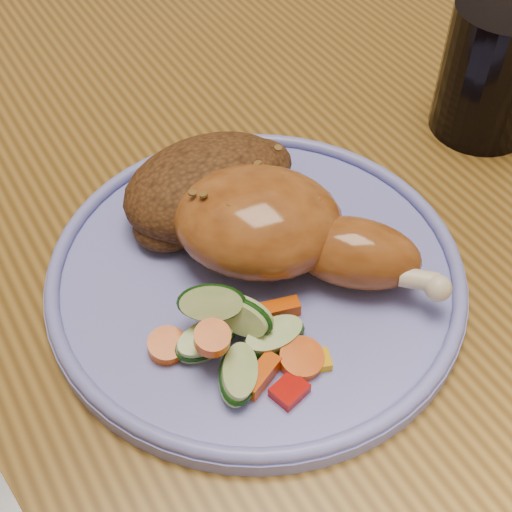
% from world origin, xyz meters
% --- Properties ---
extents(ground, '(4.00, 4.00, 0.00)m').
position_xyz_m(ground, '(0.00, 0.00, 0.00)').
color(ground, '#53391C').
rests_on(ground, ground).
extents(dining_table, '(0.90, 1.40, 0.75)m').
position_xyz_m(dining_table, '(0.00, 0.00, 0.67)').
color(dining_table, brown).
rests_on(dining_table, ground).
extents(chair_far, '(0.42, 0.42, 0.91)m').
position_xyz_m(chair_far, '(0.00, 0.63, 0.49)').
color(chair_far, '#4C2D16').
rests_on(chair_far, ground).
extents(plate, '(0.29, 0.29, 0.01)m').
position_xyz_m(plate, '(-0.08, -0.15, 0.76)').
color(plate, '#6D72C7').
rests_on(plate, dining_table).
extents(plate_rim, '(0.29, 0.29, 0.01)m').
position_xyz_m(plate_rim, '(-0.08, -0.15, 0.77)').
color(plate_rim, '#6D72C7').
rests_on(plate_rim, plate).
extents(chicken_leg, '(0.17, 0.19, 0.06)m').
position_xyz_m(chicken_leg, '(-0.06, -0.15, 0.79)').
color(chicken_leg, brown).
rests_on(chicken_leg, plate).
extents(rice_pilaf, '(0.14, 0.09, 0.06)m').
position_xyz_m(rice_pilaf, '(-0.08, -0.08, 0.78)').
color(rice_pilaf, '#4D2B13').
rests_on(rice_pilaf, plate).
extents(vegetable_pile, '(0.10, 0.10, 0.05)m').
position_xyz_m(vegetable_pile, '(-0.13, -0.20, 0.77)').
color(vegetable_pile, '#A50A05').
rests_on(vegetable_pile, plate).
extents(drinking_glass, '(0.09, 0.09, 0.11)m').
position_xyz_m(drinking_glass, '(0.17, -0.10, 0.81)').
color(drinking_glass, black).
rests_on(drinking_glass, dining_table).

